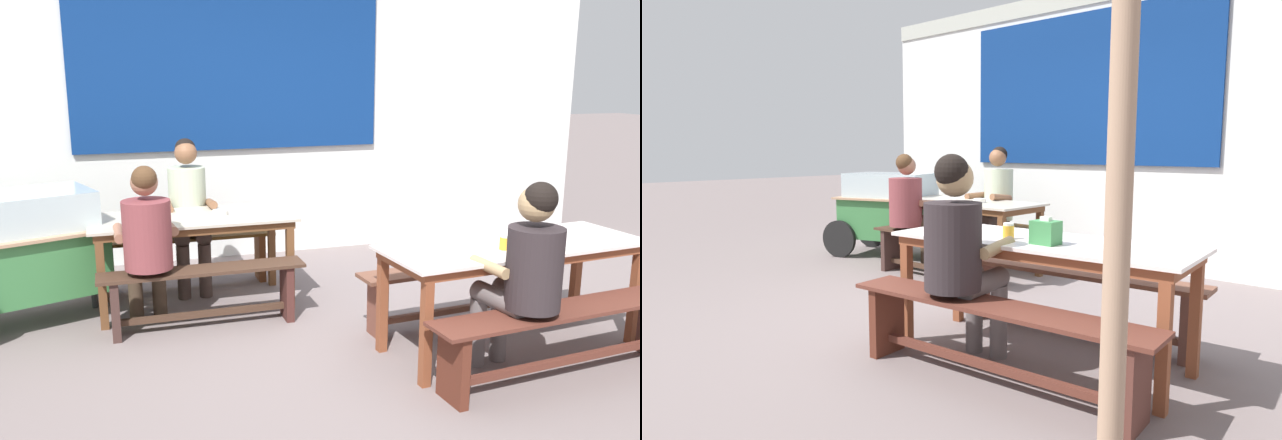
{
  "view_description": "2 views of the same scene",
  "coord_description": "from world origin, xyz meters",
  "views": [
    {
      "loc": [
        -1.66,
        -4.03,
        1.9
      ],
      "look_at": [
        -0.24,
        0.39,
        0.84
      ],
      "focal_mm": 37.05,
      "sensor_mm": 36.0,
      "label": 1
    },
    {
      "loc": [
        2.76,
        -3.06,
        1.3
      ],
      "look_at": [
        -0.28,
        0.27,
        0.7
      ],
      "focal_mm": 30.58,
      "sensor_mm": 36.0,
      "label": 2
    }
  ],
  "objects": [
    {
      "name": "condiment_jar",
      "position": [
        0.76,
        -0.45,
        0.8
      ],
      "size": [
        0.07,
        0.07,
        0.1
      ],
      "color": "gold",
      "rests_on": "dining_table_near"
    },
    {
      "name": "soup_bowl",
      "position": [
        -0.84,
        1.15,
        0.77
      ],
      "size": [
        0.13,
        0.13,
        0.04
      ],
      "primitive_type": "cylinder",
      "color": "silver",
      "rests_on": "dining_table_far"
    },
    {
      "name": "backdrop_wall",
      "position": [
        -0.02,
        2.61,
        1.62
      ],
      "size": [
        7.13,
        0.23,
        3.08
      ],
      "color": "silver",
      "rests_on": "ground_plane"
    },
    {
      "name": "food_cart",
      "position": [
        -2.33,
        1.21,
        0.58
      ],
      "size": [
        1.64,
        1.18,
        1.0
      ],
      "color": "#3A7D42",
      "rests_on": "ground_plane"
    },
    {
      "name": "bench_near_front",
      "position": [
        0.95,
        -0.84,
        0.31
      ],
      "size": [
        1.87,
        0.45,
        0.46
      ],
      "color": "#5A2C22",
      "rests_on": "ground_plane"
    },
    {
      "name": "person_center_facing",
      "position": [
        -1.03,
        1.64,
        0.74
      ],
      "size": [
        0.44,
        0.54,
        1.32
      ],
      "color": "#40312B",
      "rests_on": "ground_plane"
    },
    {
      "name": "dining_table_near",
      "position": [
        0.91,
        -0.33,
        0.67
      ],
      "size": [
        1.91,
        0.83,
        0.75
      ],
      "color": "silver",
      "rests_on": "ground_plane"
    },
    {
      "name": "tissue_box",
      "position": [
        1.03,
        -0.45,
        0.82
      ],
      "size": [
        0.15,
        0.12,
        0.16
      ],
      "color": "#3B8248",
      "rests_on": "dining_table_near"
    },
    {
      "name": "bench_near_back",
      "position": [
        0.87,
        0.18,
        0.31
      ],
      "size": [
        1.78,
        0.41,
        0.46
      ],
      "color": "brown",
      "rests_on": "ground_plane"
    },
    {
      "name": "person_near_front",
      "position": [
        0.68,
        -0.79,
        0.73
      ],
      "size": [
        0.48,
        0.59,
        1.27
      ],
      "color": "#645B5B",
      "rests_on": "ground_plane"
    },
    {
      "name": "bench_far_back",
      "position": [
        -1.05,
        1.7,
        0.31
      ],
      "size": [
        1.56,
        0.26,
        0.46
      ],
      "color": "brown",
      "rests_on": "ground_plane"
    },
    {
      "name": "person_left_back_turned",
      "position": [
        -1.44,
        0.75,
        0.71
      ],
      "size": [
        0.46,
        0.6,
        1.25
      ],
      "color": "#453426",
      "rests_on": "ground_plane"
    },
    {
      "name": "dining_table_far",
      "position": [
        -1.05,
        1.19,
        0.67
      ],
      "size": [
        1.6,
        0.74,
        0.75
      ],
      "color": "#BBB3A1",
      "rests_on": "ground_plane"
    },
    {
      "name": "ground_plane",
      "position": [
        0.0,
        0.0,
        0.0
      ],
      "size": [
        40.0,
        40.0,
        0.0
      ],
      "primitive_type": "plane",
      "color": "slate"
    },
    {
      "name": "bench_far_front",
      "position": [
        -1.05,
        0.67,
        0.3
      ],
      "size": [
        1.51,
        0.26,
        0.46
      ],
      "color": "#412B1F",
      "rests_on": "ground_plane"
    }
  ]
}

